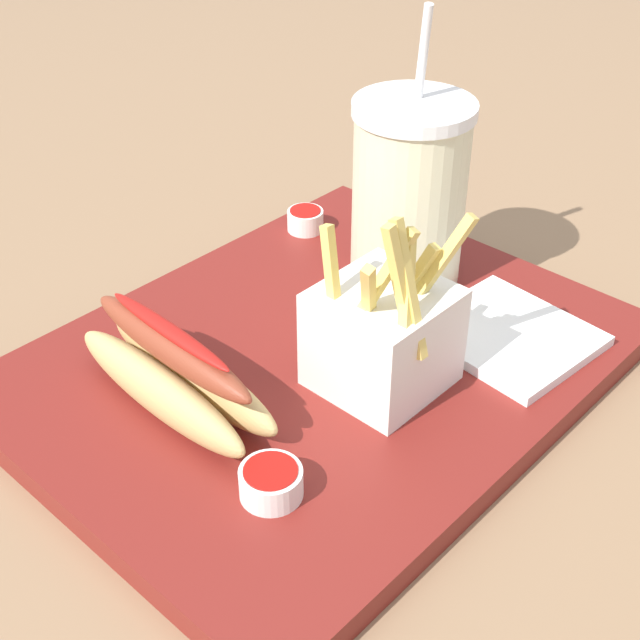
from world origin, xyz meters
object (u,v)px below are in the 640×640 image
object	(u,v)px
ketchup_cup_2	(271,481)
napkin_stack	(508,335)
hot_dog_1	(174,373)
ketchup_cup_1	(305,219)
soda_cup	(409,193)
fries_basket	(384,335)

from	to	relation	value
ketchup_cup_2	napkin_stack	bearing A→B (deg)	-4.52
hot_dog_1	ketchup_cup_1	xyz separation A→B (m)	(0.24, 0.10, -0.01)
ketchup_cup_1	napkin_stack	distance (m)	0.23
ketchup_cup_1	soda_cup	bearing A→B (deg)	-89.55
ketchup_cup_1	ketchup_cup_2	world-z (taller)	same
fries_basket	hot_dog_1	xyz separation A→B (m)	(-0.11, 0.09, -0.02)
soda_cup	fries_basket	size ratio (longest dim) A/B	1.58
ketchup_cup_1	napkin_stack	xyz separation A→B (m)	(-0.02, -0.23, -0.01)
fries_basket	napkin_stack	size ratio (longest dim) A/B	1.23
fries_basket	ketchup_cup_1	xyz separation A→B (m)	(0.12, 0.19, -0.03)
ketchup_cup_2	hot_dog_1	bearing A→B (deg)	81.43
soda_cup	fries_basket	bearing A→B (deg)	-148.00
soda_cup	ketchup_cup_1	bearing A→B (deg)	90.45
hot_dog_1	napkin_stack	xyz separation A→B (m)	(0.22, -0.13, -0.02)
soda_cup	fries_basket	distance (m)	0.15
fries_basket	hot_dog_1	bearing A→B (deg)	141.84
fries_basket	napkin_stack	bearing A→B (deg)	-20.60
ketchup_cup_2	soda_cup	bearing A→B (deg)	21.01
fries_basket	ketchup_cup_2	distance (m)	0.14
soda_cup	napkin_stack	xyz separation A→B (m)	(-0.02, -0.12, -0.07)
fries_basket	hot_dog_1	world-z (taller)	fries_basket
ketchup_cup_2	fries_basket	bearing A→B (deg)	8.95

